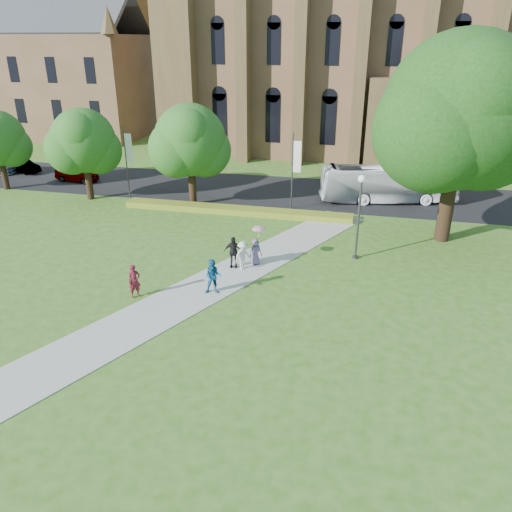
% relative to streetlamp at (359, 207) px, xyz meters
% --- Properties ---
extents(ground, '(160.00, 160.00, 0.00)m').
position_rel_streetlamp_xyz_m(ground, '(-7.50, -6.50, -3.30)').
color(ground, '#395B1B').
rests_on(ground, ground).
extents(road, '(160.00, 10.00, 0.02)m').
position_rel_streetlamp_xyz_m(road, '(-7.50, 13.50, -3.29)').
color(road, black).
rests_on(road, ground).
extents(footpath, '(15.58, 28.54, 0.04)m').
position_rel_streetlamp_xyz_m(footpath, '(-7.50, -5.50, -3.28)').
color(footpath, '#B2B2A8').
rests_on(footpath, ground).
extents(flower_hedge, '(18.00, 1.40, 0.45)m').
position_rel_streetlamp_xyz_m(flower_hedge, '(-9.50, 6.70, -3.07)').
color(flower_hedge, '#AD8D22').
rests_on(flower_hedge, ground).
extents(cathedral, '(52.60, 18.25, 28.00)m').
position_rel_streetlamp_xyz_m(cathedral, '(2.50, 33.23, 9.69)').
color(cathedral, brown).
rests_on(cathedral, ground).
extents(building_west, '(22.00, 14.00, 18.30)m').
position_rel_streetlamp_xyz_m(building_west, '(-41.50, 35.50, 5.91)').
color(building_west, brown).
rests_on(building_west, ground).
extents(streetlamp, '(0.44, 0.44, 5.24)m').
position_rel_streetlamp_xyz_m(streetlamp, '(0.00, 0.00, 0.00)').
color(streetlamp, '#38383D').
rests_on(streetlamp, ground).
extents(large_tree, '(9.60, 9.60, 13.20)m').
position_rel_streetlamp_xyz_m(large_tree, '(5.50, 4.50, 5.07)').
color(large_tree, '#332114').
rests_on(large_tree, ground).
extents(street_tree_0, '(5.20, 5.20, 7.50)m').
position_rel_streetlamp_xyz_m(street_tree_0, '(-22.50, 7.50, 1.58)').
color(street_tree_0, '#332114').
rests_on(street_tree_0, ground).
extents(street_tree_1, '(5.60, 5.60, 8.05)m').
position_rel_streetlamp_xyz_m(street_tree_1, '(-13.50, 8.00, 1.93)').
color(street_tree_1, '#332114').
rests_on(street_tree_1, ground).
extents(banner_pole_0, '(0.70, 0.10, 6.00)m').
position_rel_streetlamp_xyz_m(banner_pole_0, '(-5.39, 8.70, 0.09)').
color(banner_pole_0, '#38383D').
rests_on(banner_pole_0, ground).
extents(banner_pole_1, '(0.70, 0.10, 6.00)m').
position_rel_streetlamp_xyz_m(banner_pole_1, '(-19.39, 8.70, 0.09)').
color(banner_pole_1, '#38383D').
rests_on(banner_pole_1, ground).
extents(tour_coach, '(11.33, 5.01, 3.07)m').
position_rel_streetlamp_xyz_m(tour_coach, '(1.89, 12.50, -1.74)').
color(tour_coach, white).
rests_on(tour_coach, road).
extents(car_0, '(4.44, 2.24, 1.45)m').
position_rel_streetlamp_xyz_m(car_0, '(-26.73, 12.34, -2.55)').
color(car_0, gray).
rests_on(car_0, road).
extents(car_1, '(4.17, 2.55, 1.30)m').
position_rel_streetlamp_xyz_m(car_1, '(-33.90, 14.16, -2.63)').
color(car_1, gray).
rests_on(car_1, road).
extents(pedestrian_0, '(0.76, 0.76, 1.78)m').
position_rel_streetlamp_xyz_m(pedestrian_0, '(-10.94, -7.81, -2.37)').
color(pedestrian_0, maroon).
rests_on(pedestrian_0, footpath).
extents(pedestrian_1, '(1.08, 0.93, 1.92)m').
position_rel_streetlamp_xyz_m(pedestrian_1, '(-7.08, -6.52, -2.29)').
color(pedestrian_1, '#1C5A8C').
rests_on(pedestrian_1, footpath).
extents(pedestrian_2, '(1.15, 1.28, 1.72)m').
position_rel_streetlamp_xyz_m(pedestrian_2, '(-6.33, -3.23, -2.40)').
color(pedestrian_2, silver).
rests_on(pedestrian_2, footpath).
extents(pedestrian_3, '(1.17, 0.61, 1.90)m').
position_rel_streetlamp_xyz_m(pedestrian_3, '(-6.96, -3.07, -2.30)').
color(pedestrian_3, black).
rests_on(pedestrian_3, footpath).
extents(pedestrian_4, '(0.94, 0.90, 1.62)m').
position_rel_streetlamp_xyz_m(pedestrian_4, '(-5.79, -2.39, -2.45)').
color(pedestrian_4, slate).
rests_on(pedestrian_4, footpath).
extents(parasol, '(0.91, 0.91, 0.70)m').
position_rel_streetlamp_xyz_m(parasol, '(-5.61, -2.29, -1.29)').
color(parasol, '#CA938F').
rests_on(parasol, pedestrian_4).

